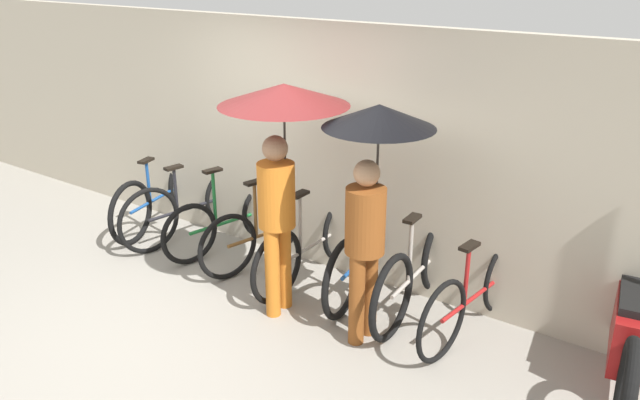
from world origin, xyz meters
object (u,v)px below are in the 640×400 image
at_px(parked_bicycle_7, 476,294).
at_px(pedestrian_leading, 282,132).
at_px(parked_bicycle_6, 417,271).
at_px(parked_bicycle_2, 230,219).
at_px(parked_bicycle_3, 272,230).
at_px(parked_bicycle_5, 364,256).
at_px(motorcycle, 630,331).
at_px(parked_bicycle_0, 161,195).
at_px(pedestrian_center, 373,167).
at_px(parked_bicycle_1, 193,206).
at_px(parked_bicycle_4, 313,244).

distance_m(parked_bicycle_7, pedestrian_leading, 2.10).
relative_size(parked_bicycle_6, pedestrian_leading, 0.87).
height_order(parked_bicycle_2, parked_bicycle_3, parked_bicycle_3).
height_order(parked_bicycle_6, pedestrian_leading, pedestrian_leading).
bearing_deg(parked_bicycle_5, motorcycle, -98.10).
height_order(parked_bicycle_0, motorcycle, parked_bicycle_0).
bearing_deg(pedestrian_center, parked_bicycle_7, 40.26).
bearing_deg(parked_bicycle_0, parked_bicycle_5, -102.92).
bearing_deg(parked_bicycle_2, parked_bicycle_1, 103.63).
height_order(parked_bicycle_2, parked_bicycle_7, parked_bicycle_2).
height_order(parked_bicycle_1, parked_bicycle_3, parked_bicycle_1).
bearing_deg(parked_bicycle_1, parked_bicycle_3, -78.29).
distance_m(parked_bicycle_2, parked_bicycle_3, 0.56).
height_order(parked_bicycle_6, parked_bicycle_7, parked_bicycle_6).
bearing_deg(parked_bicycle_7, parked_bicycle_6, 93.19).
xyz_separation_m(parked_bicycle_6, pedestrian_leading, (-1.02, -0.60, 1.24)).
distance_m(parked_bicycle_2, parked_bicycle_4, 1.11).
relative_size(parked_bicycle_3, pedestrian_leading, 0.84).
relative_size(parked_bicycle_5, motorcycle, 0.78).
height_order(parked_bicycle_0, parked_bicycle_7, parked_bicycle_0).
height_order(parked_bicycle_5, pedestrian_leading, pedestrian_leading).
bearing_deg(motorcycle, parked_bicycle_0, 81.12).
height_order(parked_bicycle_2, pedestrian_center, pedestrian_center).
bearing_deg(pedestrian_center, parked_bicycle_0, 174.05).
relative_size(parked_bicycle_1, parked_bicycle_4, 1.00).
xyz_separation_m(parked_bicycle_4, pedestrian_leading, (0.10, -0.57, 1.26)).
distance_m(parked_bicycle_2, pedestrian_center, 2.42).
distance_m(parked_bicycle_0, motorcycle, 5.06).
bearing_deg(parked_bicycle_0, parked_bicycle_4, -104.34).
distance_m(parked_bicycle_5, pedestrian_center, 1.31).
distance_m(parked_bicycle_1, parked_bicycle_5, 2.22).
distance_m(parked_bicycle_2, motorcycle, 3.95).
xyz_separation_m(parked_bicycle_7, pedestrian_center, (-0.72, -0.52, 1.12)).
xyz_separation_m(parked_bicycle_1, parked_bicycle_3, (1.11, 0.02, -0.02)).
bearing_deg(pedestrian_center, parked_bicycle_6, 78.23).
xyz_separation_m(parked_bicycle_0, parked_bicycle_4, (2.23, -0.06, -0.00)).
relative_size(parked_bicycle_5, parked_bicycle_7, 0.99).
bearing_deg(parked_bicycle_1, pedestrian_center, -91.46).
relative_size(parked_bicycle_1, parked_bicycle_7, 1.06).
distance_m(parked_bicycle_2, parked_bicycle_6, 2.22).
bearing_deg(parked_bicycle_2, parked_bicycle_7, -77.81).
bearing_deg(pedestrian_leading, parked_bicycle_0, 161.81).
bearing_deg(parked_bicycle_4, pedestrian_center, -118.27).
xyz_separation_m(parked_bicycle_4, motorcycle, (2.84, 0.03, 0.05)).
xyz_separation_m(parked_bicycle_1, parked_bicycle_5, (2.22, 0.03, -0.00)).
bearing_deg(parked_bicycle_6, parked_bicycle_3, 86.85).
bearing_deg(motorcycle, parked_bicycle_3, 81.05).
xyz_separation_m(parked_bicycle_6, parked_bicycle_7, (0.56, -0.04, -0.03)).
bearing_deg(pedestrian_center, pedestrian_leading, -172.85).
bearing_deg(parked_bicycle_1, motorcycle, -79.53).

